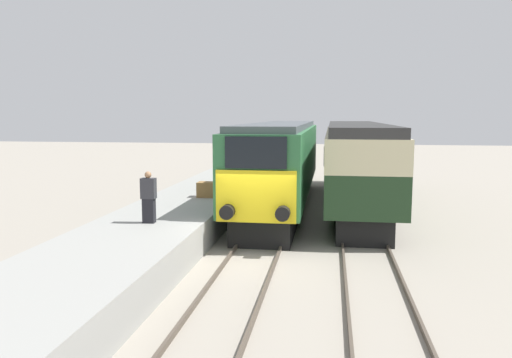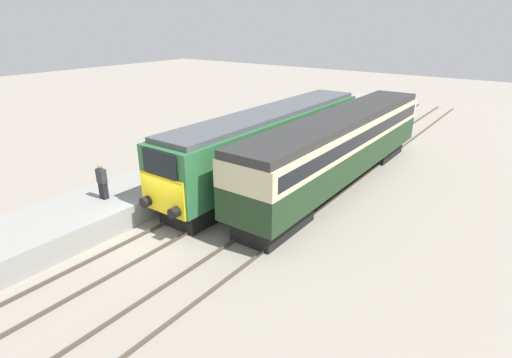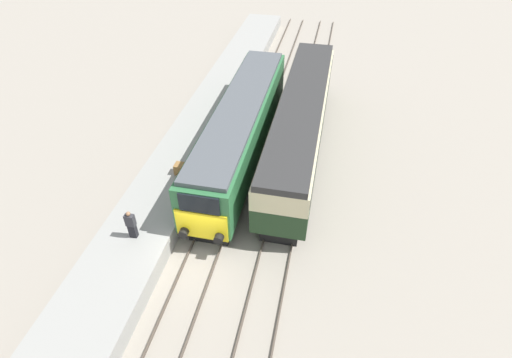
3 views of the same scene
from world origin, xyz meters
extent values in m
plane|color=gray|center=(0.00, 0.00, 0.00)|extent=(120.00, 120.00, 0.00)
cube|color=gray|center=(-3.30, 8.00, 0.51)|extent=(3.50, 50.00, 1.02)
cube|color=#4C4238|center=(-0.72, 5.00, 0.07)|extent=(0.07, 60.00, 0.14)
cube|color=#4C4238|center=(0.72, 5.00, 0.07)|extent=(0.07, 60.00, 0.14)
cube|color=#4C4238|center=(2.68, 5.00, 0.07)|extent=(0.07, 60.00, 0.14)
cube|color=#4C4238|center=(4.12, 5.00, 0.07)|extent=(0.07, 60.00, 0.14)
cube|color=black|center=(0.00, 3.01, 0.50)|extent=(2.03, 4.00, 1.00)
cube|color=black|center=(0.00, 13.61, 0.50)|extent=(2.03, 4.00, 1.00)
cube|color=#2D6B3D|center=(0.00, 8.31, 2.35)|extent=(2.70, 15.60, 2.69)
cube|color=yellow|center=(0.00, 0.47, 1.81)|extent=(2.48, 0.10, 1.62)
cube|color=black|center=(0.00, 0.47, 3.16)|extent=(1.89, 0.10, 0.97)
cube|color=#4C5156|center=(0.00, 8.31, 3.81)|extent=(2.38, 14.98, 0.24)
cylinder|color=black|center=(-0.85, 0.26, 1.35)|extent=(0.44, 0.35, 0.44)
cylinder|color=black|center=(0.85, 0.26, 1.35)|extent=(0.44, 0.35, 0.44)
cube|color=black|center=(3.40, 3.49, 0.47)|extent=(1.89, 3.60, 0.95)
cube|color=black|center=(3.40, 15.94, 0.47)|extent=(1.89, 3.60, 0.95)
cube|color=#1E381E|center=(3.40, 9.71, 1.67)|extent=(2.70, 16.85, 1.45)
cube|color=beige|center=(3.40, 9.71, 2.97)|extent=(2.71, 16.85, 1.14)
cube|color=black|center=(3.40, 9.71, 2.97)|extent=(2.75, 16.18, 0.63)
cube|color=#2D2D2D|center=(3.40, 9.71, 3.71)|extent=(2.48, 16.85, 0.36)
cube|color=black|center=(-3.20, -0.12, 1.39)|extent=(0.36, 0.24, 0.75)
cube|color=#333338|center=(-3.20, -0.12, 2.08)|extent=(0.44, 0.26, 0.62)
sphere|color=#9E704C|center=(-3.20, -0.12, 2.49)|extent=(0.20, 0.20, 0.20)
cube|color=olive|center=(-2.66, 4.85, 1.32)|extent=(0.70, 0.56, 0.60)
camera|label=1|loc=(2.24, -14.41, 4.29)|focal=35.00mm
camera|label=2|loc=(11.68, -9.13, 8.32)|focal=28.00mm
camera|label=3|loc=(5.07, -11.42, 15.17)|focal=28.00mm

